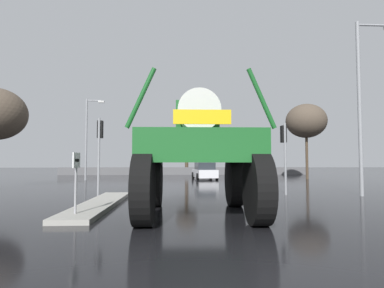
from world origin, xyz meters
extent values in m
plane|color=black|center=(0.00, 18.00, 0.00)|extent=(120.00, 120.00, 0.00)
cube|color=#9E9B93|center=(-3.86, 7.36, 0.07)|extent=(1.16, 7.23, 0.15)
cylinder|color=#99999E|center=(-3.94, 4.73, 0.80)|extent=(0.07, 0.07, 1.30)
cube|color=white|center=(-3.94, 4.75, 1.67)|extent=(0.04, 0.60, 0.44)
cube|color=black|center=(-3.91, 4.75, 1.67)|extent=(0.01, 0.36, 0.08)
cylinder|color=black|center=(-1.84, 7.19, 0.95)|extent=(0.50, 1.90, 1.89)
cylinder|color=black|center=(1.09, 7.16, 0.95)|extent=(0.50, 1.90, 1.89)
cylinder|color=black|center=(-1.88, 3.58, 0.95)|extent=(0.50, 1.90, 1.89)
cylinder|color=black|center=(1.05, 3.54, 0.95)|extent=(0.50, 1.90, 1.89)
cube|color=#195B23|center=(-0.40, 5.37, 2.05)|extent=(3.48, 4.36, 0.87)
cube|color=#154E1E|center=(-0.39, 5.82, 3.01)|extent=(1.37, 1.30, 1.05)
cylinder|color=silver|center=(-0.40, 4.73, 3.10)|extent=(1.24, 1.03, 1.23)
cylinder|color=#195B23|center=(-1.96, 3.44, 3.25)|extent=(0.79, 0.13, 1.57)
cylinder|color=#195B23|center=(1.12, 3.41, 3.25)|extent=(0.77, 0.13, 1.58)
cube|color=yellow|center=(-0.42, 3.18, 2.73)|extent=(1.43, 0.06, 0.36)
cube|color=silver|center=(1.50, 24.66, 0.53)|extent=(2.10, 4.25, 0.70)
cube|color=#23282D|center=(1.51, 24.51, 1.20)|extent=(1.76, 2.25, 0.64)
cylinder|color=black|center=(0.52, 25.92, 0.30)|extent=(0.24, 0.62, 0.60)
cylinder|color=black|center=(2.21, 26.09, 0.30)|extent=(0.24, 0.62, 0.60)
cylinder|color=black|center=(0.79, 23.23, 0.30)|extent=(0.24, 0.62, 0.60)
cylinder|color=black|center=(2.48, 23.40, 0.30)|extent=(0.24, 0.62, 0.60)
cylinder|color=gray|center=(-4.76, 10.82, 1.85)|extent=(0.11, 0.11, 3.70)
cube|color=black|center=(-4.76, 11.04, 3.18)|extent=(0.24, 0.32, 0.84)
sphere|color=#390503|center=(-4.76, 11.23, 3.45)|extent=(0.17, 0.17, 0.17)
sphere|color=#3C2403|center=(-4.76, 11.23, 3.18)|extent=(0.17, 0.17, 0.17)
sphere|color=green|center=(-4.76, 11.23, 2.91)|extent=(0.17, 0.17, 0.17)
cylinder|color=gray|center=(4.27, 10.82, 1.75)|extent=(0.11, 0.11, 3.51)
cube|color=black|center=(4.27, 11.04, 2.99)|extent=(0.24, 0.32, 0.84)
sphere|color=#390503|center=(4.27, 11.23, 3.26)|extent=(0.17, 0.17, 0.17)
sphere|color=#3C2403|center=(4.27, 11.23, 2.99)|extent=(0.17, 0.17, 0.17)
sphere|color=green|center=(4.27, 11.23, 2.72)|extent=(0.17, 0.17, 0.17)
cylinder|color=gray|center=(5.20, 30.44, 1.63)|extent=(0.11, 0.11, 3.26)
cube|color=black|center=(5.20, 30.66, 2.74)|extent=(0.24, 0.32, 0.84)
sphere|color=#390503|center=(5.20, 30.85, 3.01)|extent=(0.17, 0.17, 0.17)
sphere|color=#3C2403|center=(5.20, 30.85, 2.74)|extent=(0.17, 0.17, 0.17)
sphere|color=green|center=(5.20, 30.85, 2.47)|extent=(0.17, 0.17, 0.17)
cylinder|color=gray|center=(7.67, 10.13, 4.19)|extent=(0.18, 0.18, 8.38)
cylinder|color=gray|center=(8.47, 10.13, 8.23)|extent=(1.62, 0.10, 0.10)
cylinder|color=gray|center=(-8.87, 23.45, 3.53)|extent=(0.18, 0.18, 7.06)
cylinder|color=gray|center=(-8.25, 23.45, 6.91)|extent=(1.25, 0.10, 0.10)
cube|color=silver|center=(-7.62, 23.45, 6.81)|extent=(0.50, 0.24, 0.16)
cylinder|color=#473828|center=(10.99, 24.49, 2.04)|extent=(0.24, 0.24, 4.08)
ellipsoid|color=brown|center=(10.99, 24.49, 5.38)|extent=(3.71, 3.71, 3.15)
cylinder|color=#473828|center=(0.22, 35.59, 2.31)|extent=(0.43, 0.43, 4.61)
ellipsoid|color=brown|center=(0.22, 35.59, 5.57)|extent=(2.74, 2.74, 2.33)
cube|color=#59595B|center=(0.00, 33.97, 0.45)|extent=(30.02, 0.24, 0.90)
camera|label=1|loc=(-1.05, -4.66, 1.65)|focal=30.08mm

